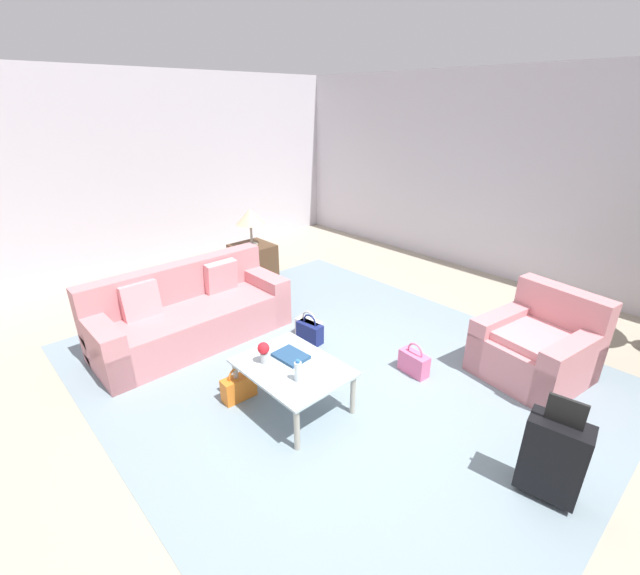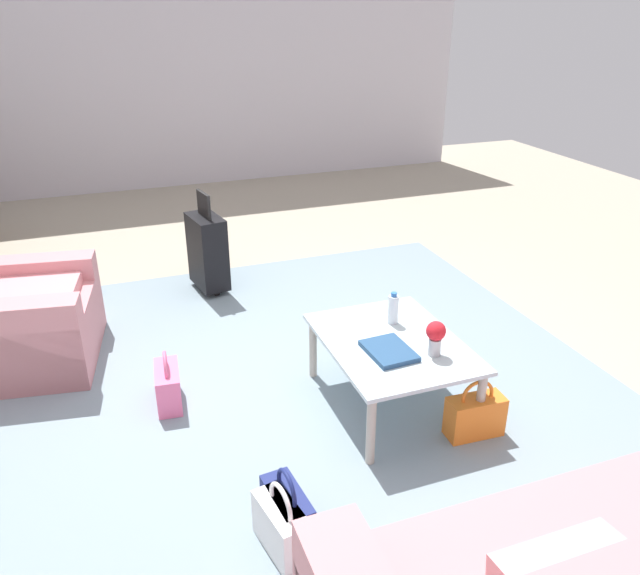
{
  "view_description": "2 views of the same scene",
  "coord_description": "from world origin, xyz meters",
  "px_view_note": "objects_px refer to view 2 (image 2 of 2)",
  "views": [
    {
      "loc": [
        2.15,
        -2.52,
        2.63
      ],
      "look_at": [
        -0.56,
        -0.01,
        1.01
      ],
      "focal_mm": 24.0,
      "sensor_mm": 36.0,
      "label": 1
    },
    {
      "loc": [
        -3.21,
        0.98,
        2.23
      ],
      "look_at": [
        -0.36,
        -0.07,
        0.83
      ],
      "focal_mm": 35.0,
      "sensor_mm": 36.0,
      "label": 2
    }
  ],
  "objects_px": {
    "coffee_table": "(392,349)",
    "handbag_navy": "(287,512)",
    "handbag_orange": "(475,415)",
    "flower_vase": "(436,335)",
    "handbag_pink": "(168,386)",
    "armchair": "(6,322)",
    "suitcase_black": "(208,250)",
    "coffee_table_book": "(389,351)",
    "handbag_white": "(281,527)",
    "water_bottle": "(393,309)"
  },
  "relations": [
    {
      "from": "coffee_table",
      "to": "handbag_white",
      "type": "xyz_separation_m",
      "value": [
        -0.84,
        0.93,
        -0.25
      ]
    },
    {
      "from": "water_bottle",
      "to": "handbag_pink",
      "type": "bearing_deg",
      "value": 79.3
    },
    {
      "from": "handbag_navy",
      "to": "handbag_orange",
      "type": "distance_m",
      "value": 1.24
    },
    {
      "from": "flower_vase",
      "to": "armchair",
      "type": "bearing_deg",
      "value": 56.61
    },
    {
      "from": "coffee_table",
      "to": "handbag_pink",
      "type": "xyz_separation_m",
      "value": [
        0.46,
        1.25,
        -0.25
      ]
    },
    {
      "from": "water_bottle",
      "to": "handbag_orange",
      "type": "relative_size",
      "value": 0.57
    },
    {
      "from": "flower_vase",
      "to": "handbag_pink",
      "type": "distance_m",
      "value": 1.61
    },
    {
      "from": "coffee_table",
      "to": "coffee_table_book",
      "type": "bearing_deg",
      "value": 146.31
    },
    {
      "from": "armchair",
      "to": "flower_vase",
      "type": "xyz_separation_m",
      "value": [
        -1.53,
        -2.32,
        0.26
      ]
    },
    {
      "from": "coffee_table_book",
      "to": "handbag_orange",
      "type": "bearing_deg",
      "value": -131.51
    },
    {
      "from": "coffee_table",
      "to": "handbag_pink",
      "type": "distance_m",
      "value": 1.35
    },
    {
      "from": "coffee_table",
      "to": "water_bottle",
      "type": "relative_size",
      "value": 4.88
    },
    {
      "from": "coffee_table_book",
      "to": "handbag_orange",
      "type": "distance_m",
      "value": 0.6
    },
    {
      "from": "coffee_table",
      "to": "suitcase_black",
      "type": "distance_m",
      "value": 2.12
    },
    {
      "from": "water_bottle",
      "to": "suitcase_black",
      "type": "relative_size",
      "value": 0.24
    },
    {
      "from": "coffee_table",
      "to": "coffee_table_book",
      "type": "relative_size",
      "value": 3.25
    },
    {
      "from": "handbag_navy",
      "to": "handbag_white",
      "type": "xyz_separation_m",
      "value": [
        -0.07,
        0.05,
        0.0
      ]
    },
    {
      "from": "water_bottle",
      "to": "handbag_navy",
      "type": "height_order",
      "value": "water_bottle"
    },
    {
      "from": "flower_vase",
      "to": "suitcase_black",
      "type": "relative_size",
      "value": 0.24
    },
    {
      "from": "flower_vase",
      "to": "handbag_navy",
      "type": "height_order",
      "value": "flower_vase"
    },
    {
      "from": "suitcase_black",
      "to": "handbag_white",
      "type": "distance_m",
      "value": 2.85
    },
    {
      "from": "handbag_white",
      "to": "handbag_orange",
      "type": "bearing_deg",
      "value": -72.1
    },
    {
      "from": "handbag_pink",
      "to": "water_bottle",
      "type": "bearing_deg",
      "value": -100.7
    },
    {
      "from": "handbag_navy",
      "to": "handbag_orange",
      "type": "xyz_separation_m",
      "value": [
        0.33,
        -1.2,
        0.0
      ]
    },
    {
      "from": "flower_vase",
      "to": "handbag_white",
      "type": "relative_size",
      "value": 0.57
    },
    {
      "from": "coffee_table_book",
      "to": "handbag_white",
      "type": "bearing_deg",
      "value": 126.86
    },
    {
      "from": "handbag_pink",
      "to": "coffee_table",
      "type": "bearing_deg",
      "value": -110.0
    },
    {
      "from": "coffee_table",
      "to": "handbag_navy",
      "type": "height_order",
      "value": "coffee_table"
    },
    {
      "from": "armchair",
      "to": "suitcase_black",
      "type": "bearing_deg",
      "value": -64.94
    },
    {
      "from": "coffee_table",
      "to": "handbag_navy",
      "type": "distance_m",
      "value": 1.19
    },
    {
      "from": "coffee_table_book",
      "to": "handbag_navy",
      "type": "distance_m",
      "value": 1.08
    },
    {
      "from": "armchair",
      "to": "coffee_table_book",
      "type": "xyz_separation_m",
      "value": [
        -1.43,
        -2.09,
        0.15
      ]
    },
    {
      "from": "handbag_orange",
      "to": "coffee_table",
      "type": "bearing_deg",
      "value": 36.09
    },
    {
      "from": "coffee_table_book",
      "to": "handbag_orange",
      "type": "relative_size",
      "value": 0.85
    },
    {
      "from": "armchair",
      "to": "water_bottle",
      "type": "xyz_separation_m",
      "value": [
        -1.11,
        -2.27,
        0.23
      ]
    },
    {
      "from": "coffee_table_book",
      "to": "armchair",
      "type": "bearing_deg",
      "value": 52.47
    },
    {
      "from": "flower_vase",
      "to": "handbag_orange",
      "type": "xyz_separation_m",
      "value": [
        -0.21,
        -0.17,
        -0.43
      ]
    },
    {
      "from": "handbag_navy",
      "to": "coffee_table_book",
      "type": "bearing_deg",
      "value": -51.34
    },
    {
      "from": "handbag_navy",
      "to": "handbag_orange",
      "type": "relative_size",
      "value": 1.0
    },
    {
      "from": "armchair",
      "to": "handbag_orange",
      "type": "bearing_deg",
      "value": -125.02
    },
    {
      "from": "armchair",
      "to": "flower_vase",
      "type": "bearing_deg",
      "value": -123.39
    },
    {
      "from": "water_bottle",
      "to": "handbag_navy",
      "type": "relative_size",
      "value": 0.57
    },
    {
      "from": "coffee_table",
      "to": "water_bottle",
      "type": "bearing_deg",
      "value": -26.57
    },
    {
      "from": "flower_vase",
      "to": "suitcase_black",
      "type": "bearing_deg",
      "value": 20.95
    },
    {
      "from": "flower_vase",
      "to": "handbag_orange",
      "type": "relative_size",
      "value": 0.57
    },
    {
      "from": "handbag_white",
      "to": "coffee_table_book",
      "type": "bearing_deg",
      "value": -49.97
    },
    {
      "from": "coffee_table",
      "to": "handbag_orange",
      "type": "height_order",
      "value": "coffee_table"
    },
    {
      "from": "handbag_orange",
      "to": "armchair",
      "type": "bearing_deg",
      "value": 54.98
    },
    {
      "from": "water_bottle",
      "to": "handbag_white",
      "type": "relative_size",
      "value": 0.57
    },
    {
      "from": "coffee_table_book",
      "to": "flower_vase",
      "type": "height_order",
      "value": "flower_vase"
    }
  ]
}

